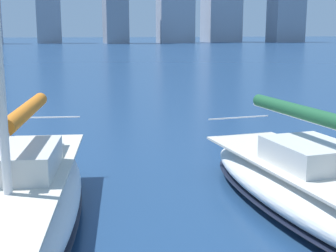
% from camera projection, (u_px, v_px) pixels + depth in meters
% --- Properties ---
extents(sailboat_forest, '(3.24, 9.31, 9.67)m').
position_uv_depth(sailboat_forest, '(322.00, 191.00, 10.31)').
color(sailboat_forest, white).
rests_on(sailboat_forest, ground).
extents(sailboat_orange, '(3.74, 9.64, 13.08)m').
position_uv_depth(sailboat_orange, '(19.00, 205.00, 9.20)').
color(sailboat_orange, silver).
rests_on(sailboat_orange, ground).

